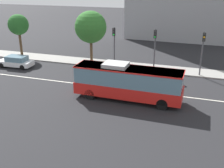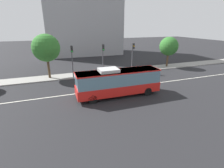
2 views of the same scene
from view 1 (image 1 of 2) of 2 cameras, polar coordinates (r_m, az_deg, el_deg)
ground_plane at (r=28.13m, az=1.57°, el=-1.03°), size 160.00×160.00×0.00m
sidewalk_kerb at (r=35.17m, az=5.22°, el=3.64°), size 80.00×3.08×0.14m
lane_centre_line at (r=28.13m, az=1.57°, el=-1.02°), size 76.00×0.16×0.01m
transit_bus at (r=25.09m, az=3.31°, el=0.55°), size 10.03×2.64×3.46m
sedan_white at (r=37.06m, az=-19.49°, el=4.46°), size 4.56×1.97×1.46m
traffic_light_near_corner at (r=32.74m, az=8.98°, el=8.47°), size 0.32×0.62×5.20m
traffic_light_mid_block at (r=32.33m, az=18.50°, el=7.48°), size 0.34×0.62×5.20m
traffic_light_far_corner at (r=33.76m, az=0.45°, el=9.11°), size 0.34×0.62×5.20m
street_tree_kerbside_left at (r=35.90m, az=-4.50°, el=11.79°), size 4.13×4.13×6.89m
street_tree_kerbside_right at (r=41.04m, az=-19.03°, el=11.61°), size 2.86×2.86×6.07m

